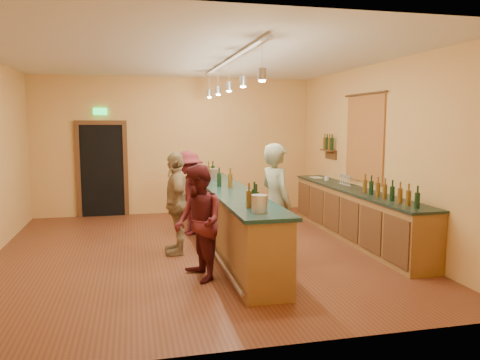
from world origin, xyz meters
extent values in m
plane|color=#5C2E1A|center=(0.00, 0.00, 0.00)|extent=(7.00, 7.00, 0.00)
cube|color=silver|center=(0.00, 0.00, 3.20)|extent=(6.50, 7.00, 0.02)
cube|color=#DC9352|center=(0.00, 3.50, 1.60)|extent=(6.50, 0.02, 3.20)
cube|color=#DC9352|center=(0.00, -3.50, 1.60)|extent=(6.50, 0.02, 3.20)
cube|color=#DC9352|center=(3.25, 0.00, 1.60)|extent=(0.02, 7.00, 3.20)
cube|color=black|center=(-1.70, 3.48, 1.05)|extent=(0.95, 0.06, 2.10)
cube|color=#533219|center=(-2.22, 3.46, 1.05)|extent=(0.10, 0.08, 2.10)
cube|color=#533219|center=(-1.18, 3.46, 1.05)|extent=(0.10, 0.08, 2.10)
cube|color=#533219|center=(-1.70, 3.46, 2.15)|extent=(1.15, 0.08, 0.10)
cube|color=#19E54C|center=(-1.70, 3.45, 2.40)|extent=(0.30, 0.04, 0.15)
cube|color=maroon|center=(3.23, 0.40, 1.85)|extent=(0.03, 1.40, 1.60)
cube|color=#533219|center=(3.16, 1.90, 1.55)|extent=(0.16, 0.55, 0.03)
cube|color=#533219|center=(3.23, 1.90, 1.45)|extent=(0.03, 0.55, 0.18)
cube|color=brown|center=(2.97, 0.20, 0.45)|extent=(0.55, 4.50, 0.90)
cube|color=black|center=(2.97, 0.20, 0.92)|extent=(0.60, 4.55, 0.04)
cylinder|color=silver|center=(2.97, 1.50, 0.99)|extent=(0.09, 0.09, 0.09)
cube|color=silver|center=(2.94, 2.00, 0.95)|extent=(0.22, 0.30, 0.01)
cube|color=brown|center=(0.56, 0.00, 0.50)|extent=(0.60, 5.00, 1.00)
cube|color=#13312F|center=(0.56, 0.00, 1.02)|extent=(0.70, 5.10, 0.05)
cylinder|color=silver|center=(0.20, 0.00, 0.15)|extent=(0.05, 5.00, 0.05)
cylinder|color=silver|center=(0.51, -2.10, 1.16)|extent=(0.20, 0.20, 0.22)
cylinder|color=silver|center=(0.51, 1.20, 1.16)|extent=(0.20, 0.20, 0.22)
cube|color=silver|center=(0.56, 0.00, 3.14)|extent=(0.06, 4.60, 0.05)
cylinder|color=silver|center=(0.56, -2.00, 2.95)|extent=(0.01, 0.01, 0.35)
cylinder|color=#A5A5AD|center=(0.56, -2.00, 2.75)|extent=(0.11, 0.11, 0.14)
cylinder|color=#FFEABF|center=(0.56, -2.00, 2.67)|extent=(0.08, 0.08, 0.02)
cylinder|color=silver|center=(0.56, -1.00, 2.95)|extent=(0.01, 0.01, 0.35)
cylinder|color=#A5A5AD|center=(0.56, -1.00, 2.75)|extent=(0.11, 0.11, 0.14)
cylinder|color=#FFEABF|center=(0.56, -1.00, 2.67)|extent=(0.08, 0.08, 0.02)
cylinder|color=silver|center=(0.56, 0.00, 2.95)|extent=(0.01, 0.01, 0.35)
cylinder|color=#A5A5AD|center=(0.56, 0.00, 2.75)|extent=(0.11, 0.11, 0.14)
cylinder|color=#FFEABF|center=(0.56, 0.00, 2.67)|extent=(0.08, 0.08, 0.02)
cylinder|color=silver|center=(0.56, 1.00, 2.95)|extent=(0.01, 0.01, 0.35)
cylinder|color=#A5A5AD|center=(0.56, 1.00, 2.75)|extent=(0.11, 0.11, 0.14)
cylinder|color=#FFEABF|center=(0.56, 1.00, 2.67)|extent=(0.08, 0.08, 0.02)
cylinder|color=silver|center=(0.56, 2.00, 2.95)|extent=(0.01, 0.01, 0.35)
cylinder|color=#A5A5AD|center=(0.56, 2.00, 2.75)|extent=(0.11, 0.11, 0.14)
cylinder|color=#FFEABF|center=(0.56, 2.00, 2.67)|extent=(0.08, 0.08, 0.02)
imported|color=gray|center=(1.11, -0.87, 0.92)|extent=(0.59, 0.76, 1.85)
imported|color=#59191E|center=(-0.16, -1.40, 0.80)|extent=(0.76, 0.89, 1.60)
imported|color=#997A51|center=(-0.33, -0.03, 0.84)|extent=(0.43, 0.99, 1.69)
imported|color=#59191E|center=(0.01, 1.26, 0.81)|extent=(0.92, 1.19, 1.62)
cylinder|color=#A18148|center=(1.46, 1.93, 0.62)|extent=(0.31, 0.31, 0.04)
cylinder|color=#A18148|center=(1.58, 1.93, 0.30)|extent=(0.04, 0.04, 0.60)
cylinder|color=#A18148|center=(1.40, 2.03, 0.30)|extent=(0.04, 0.04, 0.60)
cylinder|color=#A18148|center=(1.40, 1.83, 0.30)|extent=(0.04, 0.04, 0.60)
camera|label=1|loc=(-1.01, -7.62, 2.17)|focal=35.00mm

